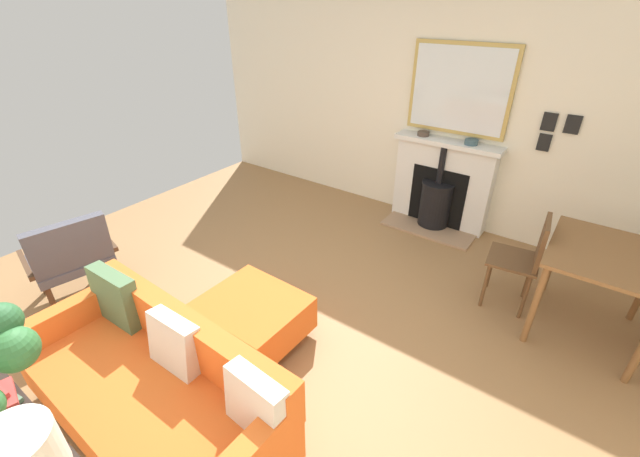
% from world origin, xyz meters
% --- Properties ---
extents(ground_plane, '(5.91, 6.19, 0.01)m').
position_xyz_m(ground_plane, '(0.00, 0.00, -0.00)').
color(ground_plane, olive).
extents(wall_left, '(0.12, 6.19, 2.87)m').
position_xyz_m(wall_left, '(-2.95, 0.00, 1.43)').
color(wall_left, silver).
rests_on(wall_left, ground).
extents(fireplace, '(0.57, 1.19, 1.03)m').
position_xyz_m(fireplace, '(-2.75, 0.36, 0.45)').
color(fireplace, '#9E7A5B').
rests_on(fireplace, ground).
extents(mirror_over_mantel, '(0.04, 1.08, 0.93)m').
position_xyz_m(mirror_over_mantel, '(-2.86, 0.36, 1.56)').
color(mirror_over_mantel, tan).
extents(mantel_bowl_near, '(0.13, 0.13, 0.05)m').
position_xyz_m(mantel_bowl_near, '(-2.77, 0.06, 1.06)').
color(mantel_bowl_near, '#47382D').
rests_on(mantel_bowl_near, fireplace).
extents(mantel_bowl_far, '(0.14, 0.14, 0.06)m').
position_xyz_m(mantel_bowl_far, '(-2.77, 0.60, 1.06)').
color(mantel_bowl_far, '#334C56').
rests_on(mantel_bowl_far, fireplace).
extents(sofa, '(0.83, 1.83, 0.81)m').
position_xyz_m(sofa, '(0.82, -0.04, 0.34)').
color(sofa, '#B2B2B7').
rests_on(sofa, ground).
extents(ottoman, '(0.68, 0.77, 0.38)m').
position_xyz_m(ottoman, '(-0.06, -0.08, 0.23)').
color(ottoman, '#B2B2B7').
rests_on(ottoman, ground).
extents(armchair_accent, '(0.78, 0.70, 0.86)m').
position_xyz_m(armchair_accent, '(0.49, -1.69, 0.48)').
color(armchair_accent, '#4C3321').
rests_on(armchair_accent, ground).
extents(console_table, '(0.33, 1.63, 0.76)m').
position_xyz_m(console_table, '(1.53, -0.04, 0.66)').
color(console_table, black).
rests_on(console_table, ground).
extents(dining_table, '(0.90, 0.79, 0.76)m').
position_xyz_m(dining_table, '(-1.70, 2.03, 0.65)').
color(dining_table, brown).
rests_on(dining_table, ground).
extents(dining_chair_near_fireplace, '(0.44, 0.44, 0.88)m').
position_xyz_m(dining_chair_near_fireplace, '(-1.71, 1.50, 0.52)').
color(dining_chair_near_fireplace, brown).
rests_on(dining_chair_near_fireplace, ground).
extents(photo_gallery_row, '(0.02, 0.33, 0.38)m').
position_xyz_m(photo_gallery_row, '(-2.88, 1.34, 1.30)').
color(photo_gallery_row, black).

